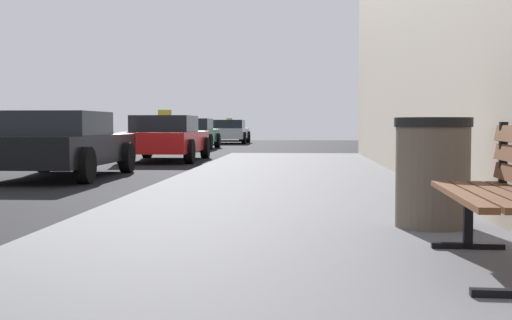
# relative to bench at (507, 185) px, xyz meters

# --- Properties ---
(sidewalk) EXTENTS (4.00, 32.00, 0.15)m
(sidewalk) POSITION_rel_bench_xyz_m (-1.39, 0.83, -0.59)
(sidewalk) COLOR #5B5B60
(sidewalk) RESTS_ON ground_plane
(bench) EXTENTS (0.56, 1.64, 0.89)m
(bench) POSITION_rel_bench_xyz_m (0.00, 0.00, 0.00)
(bench) COLOR brown
(bench) RESTS_ON sidewalk
(trash_bin) EXTENTS (0.65, 0.65, 0.93)m
(trash_bin) POSITION_rel_bench_xyz_m (-0.12, 1.72, -0.04)
(trash_bin) COLOR brown
(trash_bin) RESTS_ON sidewalk
(car_black) EXTENTS (2.02, 4.40, 1.27)m
(car_black) POSITION_rel_bench_xyz_m (-5.86, 8.77, -0.01)
(car_black) COLOR black
(car_black) RESTS_ON ground_plane
(car_red) EXTENTS (2.00, 4.54, 1.43)m
(car_red) POSITION_rel_bench_xyz_m (-5.06, 14.99, -0.01)
(car_red) COLOR red
(car_red) RESTS_ON ground_plane
(car_green) EXTENTS (2.02, 4.10, 1.27)m
(car_green) POSITION_rel_bench_xyz_m (-5.87, 24.57, -0.02)
(car_green) COLOR #196638
(car_green) RESTS_ON ground_plane
(car_silver) EXTENTS (2.05, 4.40, 1.27)m
(car_silver) POSITION_rel_bench_xyz_m (-5.19, 32.87, -0.01)
(car_silver) COLOR #B7B7BF
(car_silver) RESTS_ON ground_plane
(car_white) EXTENTS (1.94, 4.41, 1.43)m
(car_white) POSITION_rel_bench_xyz_m (-5.91, 39.88, -0.01)
(car_white) COLOR white
(car_white) RESTS_ON ground_plane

